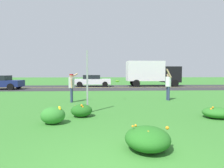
% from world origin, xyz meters
% --- Properties ---
extents(ground_plane, '(120.00, 120.00, 0.00)m').
position_xyz_m(ground_plane, '(0.00, 9.51, 0.00)').
color(ground_plane, '#387A2D').
extents(highway_strip, '(120.00, 8.38, 0.01)m').
position_xyz_m(highway_strip, '(0.00, 19.03, 0.00)').
color(highway_strip, '#2D2D30').
rests_on(highway_strip, ground).
extents(highway_center_stripe, '(120.00, 0.16, 0.00)m').
position_xyz_m(highway_center_stripe, '(0.00, 19.03, 0.01)').
color(highway_center_stripe, yellow).
rests_on(highway_center_stripe, ground).
extents(daylily_clump_mid_left, '(0.81, 0.69, 0.59)m').
position_xyz_m(daylily_clump_mid_left, '(-1.96, 3.45, 0.29)').
color(daylily_clump_mid_left, '#337F2D').
rests_on(daylily_clump_mid_left, ground).
extents(daylily_clump_front_right, '(1.01, 1.07, 0.55)m').
position_xyz_m(daylily_clump_front_right, '(0.69, 1.17, 0.26)').
color(daylily_clump_front_right, '#23661E').
rests_on(daylily_clump_front_right, ground).
extents(daylily_clump_near_camera, '(1.04, 0.94, 0.47)m').
position_xyz_m(daylily_clump_near_camera, '(4.04, 3.93, 0.21)').
color(daylily_clump_near_camera, '#2D7526').
rests_on(daylily_clump_near_camera, ground).
extents(daylily_clump_front_center, '(0.83, 0.73, 0.52)m').
position_xyz_m(daylily_clump_front_center, '(-1.11, 4.43, 0.25)').
color(daylily_clump_front_center, '#23661E').
rests_on(daylily_clump_front_center, ground).
extents(sign_post_near_path, '(0.07, 0.10, 2.66)m').
position_xyz_m(sign_post_near_path, '(-0.93, 5.13, 1.33)').
color(sign_post_near_path, '#93969B').
rests_on(sign_post_near_path, ground).
extents(person_thrower_red_cap_gray_shirt, '(0.54, 0.51, 1.71)m').
position_xyz_m(person_thrower_red_cap_gray_shirt, '(-2.07, 8.13, 1.01)').
color(person_thrower_red_cap_gray_shirt, '#B2B2B7').
rests_on(person_thrower_red_cap_gray_shirt, ground).
extents(person_catcher_white_shirt, '(0.39, 0.50, 1.96)m').
position_xyz_m(person_catcher_white_shirt, '(3.84, 8.58, 1.02)').
color(person_catcher_white_shirt, silver).
rests_on(person_catcher_white_shirt, ground).
extents(frisbee_lime, '(0.25, 0.23, 0.12)m').
position_xyz_m(frisbee_lime, '(0.65, 8.55, 1.20)').
color(frisbee_lime, '#8CD133').
extents(car_white_center_left, '(4.50, 2.00, 1.45)m').
position_xyz_m(car_white_center_left, '(-1.46, 20.91, 0.74)').
color(car_white_center_left, silver).
rests_on(car_white_center_left, ground).
extents(box_truck_black, '(6.70, 2.46, 3.20)m').
position_xyz_m(box_truck_black, '(6.15, 20.91, 1.80)').
color(box_truck_black, black).
rests_on(box_truck_black, ground).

